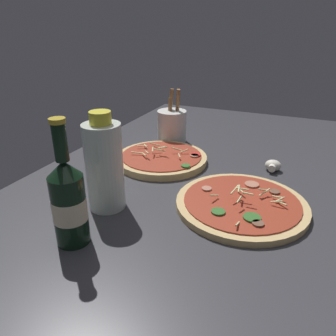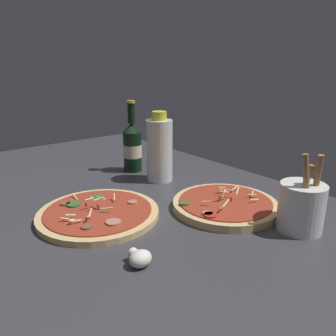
{
  "view_description": "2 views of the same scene",
  "coord_description": "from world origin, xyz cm",
  "views": [
    {
      "loc": [
        -63.29,
        -19.46,
        39.42
      ],
      "look_at": [
        -3.34,
        6.9,
        9.81
      ],
      "focal_mm": 35.0,
      "sensor_mm": 36.0,
      "label": 1
    },
    {
      "loc": [
        63.02,
        -40.75,
        36.47
      ],
      "look_at": [
        -0.86,
        11.38,
        10.29
      ],
      "focal_mm": 35.0,
      "sensor_mm": 36.0,
      "label": 2
    }
  ],
  "objects": [
    {
      "name": "pizza_far",
      "position": [
        14.66,
        16.8,
        3.56
      ],
      "size": [
        25.73,
        25.73,
        5.07
      ],
      "color": "tan",
      "rests_on": "counter_slab"
    },
    {
      "name": "utensil_crock",
      "position": [
        31.84,
        21.02,
        7.95
      ],
      "size": [
        9.46,
        9.46,
        17.37
      ],
      "color": "silver",
      "rests_on": "counter_slab"
    },
    {
      "name": "mushroom_left",
      "position": [
        21.14,
        -13.0,
        3.98
      ],
      "size": [
        4.45,
        4.23,
        2.96
      ],
      "color": "white",
      "rests_on": "counter_slab"
    },
    {
      "name": "counter_slab",
      "position": [
        0.0,
        0.0,
        1.25
      ],
      "size": [
        160.0,
        90.0,
        2.5
      ],
      "color": "#38383D",
      "rests_on": "ground"
    },
    {
      "name": "oil_bottle",
      "position": [
        -12.21,
        17.34,
        12.15
      ],
      "size": [
        7.84,
        7.84,
        21.0
      ],
      "color": "silver",
      "rests_on": "counter_slab"
    },
    {
      "name": "pizza_near",
      "position": [
        -1.11,
        -9.38,
        3.35
      ],
      "size": [
        28.13,
        28.13,
        4.79
      ],
      "color": "tan",
      "rests_on": "counter_slab"
    },
    {
      "name": "beer_bottle",
      "position": [
        -25.19,
        16.11,
        10.84
      ],
      "size": [
        6.06,
        6.06,
        23.14
      ],
      "color": "black",
      "rests_on": "counter_slab"
    }
  ]
}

